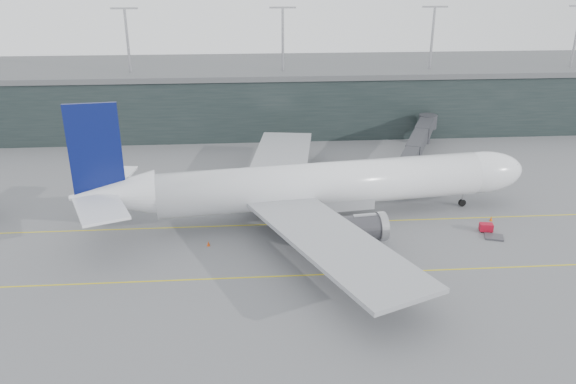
{
  "coord_description": "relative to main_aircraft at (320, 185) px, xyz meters",
  "views": [
    {
      "loc": [
        -3.9,
        -83.94,
        37.64
      ],
      "look_at": [
        2.22,
        -4.0,
        5.43
      ],
      "focal_mm": 35.0,
      "sensor_mm": 36.0,
      "label": 1
    }
  ],
  "objects": [
    {
      "name": "gse_cart",
      "position": [
        24.85,
        -6.73,
        -4.98
      ],
      "size": [
        2.13,
        1.56,
        1.33
      ],
      "rotation": [
        0.0,
        0.0,
        -0.17
      ],
      "color": "#A40B1F",
      "rests_on": "ground"
    },
    {
      "name": "uld_c",
      "position": [
        -7.37,
        12.23,
        -4.86
      ],
      "size": [
        2.19,
        2.0,
        1.63
      ],
      "rotation": [
        0.0,
        0.0,
        -0.38
      ],
      "color": "#38373C",
      "rests_on": "ground"
    },
    {
      "name": "jet_bridge",
      "position": [
        20.62,
        25.18,
        -0.72
      ],
      "size": [
        20.73,
        44.17,
        6.68
      ],
      "rotation": [
        0.0,
        0.0,
        -0.42
      ],
      "color": "#2C2D31",
      "rests_on": "ground"
    },
    {
      "name": "uld_a",
      "position": [
        -13.87,
        12.26,
        -4.75
      ],
      "size": [
        2.15,
        1.77,
        1.85
      ],
      "rotation": [
        0.0,
        0.0,
        -0.08
      ],
      "color": "#38373C",
      "rests_on": "ground"
    },
    {
      "name": "cone_wing_port",
      "position": [
        1.33,
        13.48,
        -5.41
      ],
      "size": [
        0.39,
        0.39,
        0.62
      ],
      "primitive_type": "cone",
      "color": "#D1660B",
      "rests_on": "ground"
    },
    {
      "name": "taxiline_lead_main",
      "position": [
        -2.34,
        22.34,
        -5.71
      ],
      "size": [
        0.25,
        60.0,
        0.02
      ],
      "primitive_type": "cube",
      "color": "gold",
      "rests_on": "ground"
    },
    {
      "name": "cone_nose",
      "position": [
        27.28,
        -3.01,
        -5.32
      ],
      "size": [
        0.5,
        0.5,
        0.8
      ],
      "primitive_type": "cone",
      "color": "#DB580C",
      "rests_on": "ground"
    },
    {
      "name": "main_aircraft",
      "position": [
        0.0,
        0.0,
        0.0
      ],
      "size": [
        72.67,
        67.77,
        20.38
      ],
      "rotation": [
        0.0,
        0.0,
        0.13
      ],
      "color": "white",
      "rests_on": "ground"
    },
    {
      "name": "cone_wing_stbd",
      "position": [
        3.7,
        -16.29,
        -5.36
      ],
      "size": [
        0.45,
        0.45,
        0.72
      ],
      "primitive_type": "cone",
      "color": "orange",
      "rests_on": "ground"
    },
    {
      "name": "ground",
      "position": [
        -7.34,
        2.34,
        -5.72
      ],
      "size": [
        320.0,
        320.0,
        0.0
      ],
      "primitive_type": "plane",
      "color": "slate",
      "rests_on": "ground"
    },
    {
      "name": "taxiline_a",
      "position": [
        -7.34,
        -1.66,
        -5.71
      ],
      "size": [
        160.0,
        0.25,
        0.02
      ],
      "primitive_type": "cube",
      "color": "gold",
      "rests_on": "ground"
    },
    {
      "name": "baggage_dolly",
      "position": [
        25.24,
        -8.93,
        -5.56
      ],
      "size": [
        3.2,
        2.87,
        0.26
      ],
      "primitive_type": "cube",
      "rotation": [
        0.0,
        0.0,
        -0.33
      ],
      "color": "#3B3A40",
      "rests_on": "ground"
    },
    {
      "name": "taxiline_b",
      "position": [
        -7.34,
        -17.66,
        -5.71
      ],
      "size": [
        160.0,
        0.25,
        0.02
      ],
      "primitive_type": "cube",
      "color": "gold",
      "rests_on": "ground"
    },
    {
      "name": "uld_b",
      "position": [
        -10.61,
        14.67,
        -4.86
      ],
      "size": [
        2.06,
        1.78,
        1.64
      ],
      "rotation": [
        0.0,
        0.0,
        0.21
      ],
      "color": "#38373C",
      "rests_on": "ground"
    },
    {
      "name": "terminal",
      "position": [
        -7.34,
        60.34,
        1.9
      ],
      "size": [
        240.0,
        36.0,
        29.0
      ],
      "color": "black",
      "rests_on": "ground"
    },
    {
      "name": "cone_tail",
      "position": [
        -17.22,
        -8.25,
        -5.33
      ],
      "size": [
        0.49,
        0.49,
        0.78
      ],
      "primitive_type": "cone",
      "color": "#D0430B",
      "rests_on": "ground"
    }
  ]
}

